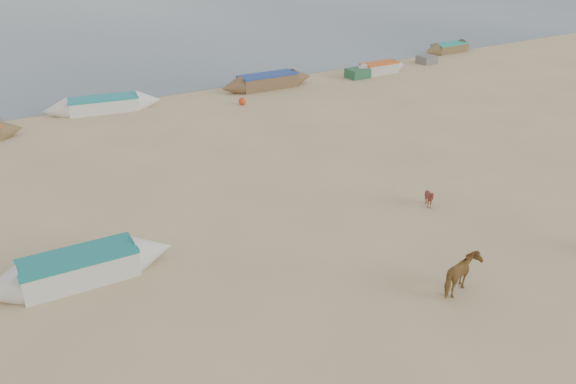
% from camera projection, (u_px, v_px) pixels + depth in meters
% --- Properties ---
extents(ground, '(140.00, 140.00, 0.00)m').
position_uv_depth(ground, '(358.00, 267.00, 17.38)').
color(ground, tan).
rests_on(ground, ground).
extents(cow_adult, '(1.52, 1.01, 1.18)m').
position_uv_depth(cow_adult, '(462.00, 275.00, 15.91)').
color(cow_adult, olive).
rests_on(cow_adult, ground).
extents(calf_front, '(0.82, 0.78, 0.74)m').
position_uv_depth(calf_front, '(429.00, 198.00, 21.01)').
color(calf_front, maroon).
rests_on(calf_front, ground).
extents(near_canoe, '(5.65, 1.52, 0.91)m').
position_uv_depth(near_canoe, '(80.00, 268.00, 16.51)').
color(near_canoe, silver).
rests_on(near_canoe, ground).
extents(waterline_canoes, '(52.97, 4.27, 0.97)m').
position_uv_depth(waterline_canoes, '(193.00, 93.00, 34.44)').
color(waterline_canoes, beige).
rests_on(waterline_canoes, ground).
extents(beach_clutter, '(45.26, 4.74, 0.64)m').
position_uv_depth(beach_clutter, '(216.00, 93.00, 34.78)').
color(beach_clutter, '#326F31').
rests_on(beach_clutter, ground).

